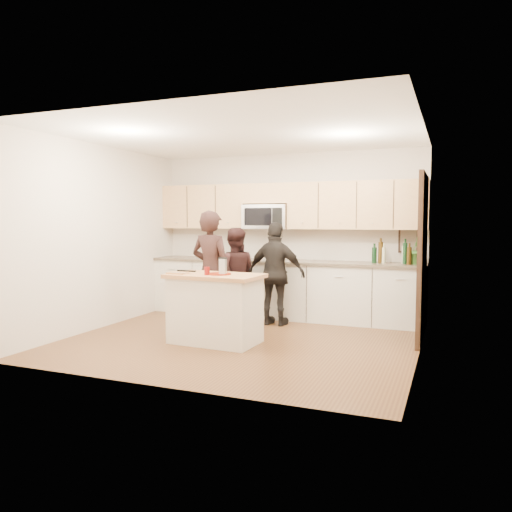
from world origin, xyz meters
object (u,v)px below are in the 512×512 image
at_px(woman_center, 234,275).
at_px(woman_right, 276,274).
at_px(woman_left, 211,271).
at_px(toaster, 214,253).
at_px(island, 215,308).

bearing_deg(woman_center, woman_right, 161.16).
bearing_deg(woman_left, toaster, -57.65).
height_order(toaster, woman_left, woman_left).
height_order(woman_left, woman_right, woman_left).
height_order(toaster, woman_right, woman_right).
height_order(woman_center, woman_right, woman_right).
bearing_deg(island, woman_center, 106.58).
bearing_deg(toaster, woman_left, -64.95).
distance_m(island, toaster, 2.23).
distance_m(woman_left, woman_right, 1.03).
height_order(toaster, woman_center, woman_center).
relative_size(toaster, woman_center, 0.19).
xyz_separation_m(toaster, woman_left, (0.61, -1.30, -0.16)).
relative_size(woman_left, woman_center, 1.17).
bearing_deg(island, woman_left, 123.83).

